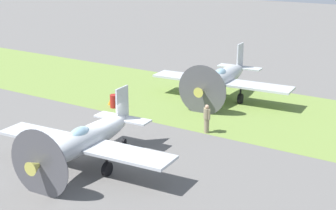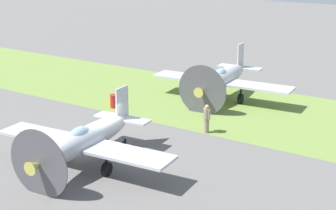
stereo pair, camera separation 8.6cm
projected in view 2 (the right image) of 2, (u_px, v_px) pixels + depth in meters
The scene contains 7 objects.
ground_plane at pixel (103, 152), 26.44m from camera, with size 160.00×160.00×0.00m, color #605E5B.
grass_verge at pixel (202, 102), 35.12m from camera, with size 120.00×11.00×0.01m, color olive.
airplane_lead at pixel (86, 140), 24.26m from camera, with size 9.76×7.72×3.47m.
airplane_wingman at pixel (223, 79), 35.21m from camera, with size 10.29×8.14×3.66m.
ground_crew_chief at pixel (207, 118), 28.97m from camera, with size 0.57×0.38×1.73m.
fuel_drum at pixel (115, 101), 33.73m from camera, with size 0.60×0.60×0.90m, color maroon.
runway_marker_cone at pixel (111, 101), 34.43m from camera, with size 0.36×0.36×0.44m, color orange.
Camera 2 is at (-16.20, 18.60, 10.44)m, focal length 52.89 mm.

